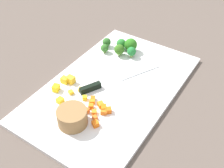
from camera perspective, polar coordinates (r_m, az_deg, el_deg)
The scene contains 28 objects.
ground_plane at distance 0.83m, azimuth 0.00°, elevation -1.14°, with size 4.00×4.00×0.00m, color brown.
cutting_board at distance 0.83m, azimuth 0.00°, elevation -0.83°, with size 0.56×0.34×0.01m, color white.
prep_bowl at distance 0.72m, azimuth -8.17°, elevation -6.73°, with size 0.08×0.08×0.05m, color olive.
chef_knife at distance 0.83m, azimuth -1.08°, elevation 0.32°, with size 0.25×0.14×0.02m.
carrot_dice_0 at distance 0.76m, azimuth -2.34°, elevation -4.27°, with size 0.02×0.02×0.01m, color orange.
carrot_dice_1 at distance 0.71m, azimuth -3.43°, elevation -8.15°, with size 0.02×0.02×0.01m, color orange.
carrot_dice_2 at distance 0.76m, azimuth -4.61°, elevation -4.45°, with size 0.01×0.01×0.01m, color orange.
carrot_dice_3 at distance 0.74m, azimuth -0.76°, elevation -5.42°, with size 0.02×0.01×0.01m, color orange.
carrot_dice_4 at distance 0.75m, azimuth -5.52°, elevation -5.29°, with size 0.01×0.01×0.01m, color orange.
carrot_dice_5 at distance 0.74m, azimuth -3.67°, elevation -5.80°, with size 0.01×0.01×0.01m, color orange.
carrot_dice_6 at distance 0.74m, azimuth -1.70°, elevation -5.71°, with size 0.02×0.01×0.01m, color orange.
carrot_dice_7 at distance 0.77m, azimuth -4.07°, elevation -3.62°, with size 0.01×0.01×0.01m, color orange.
carrot_dice_8 at distance 0.73m, azimuth -3.55°, elevation -6.93°, with size 0.01×0.01×0.01m, color orange.
carrot_dice_9 at distance 0.78m, azimuth -3.94°, elevation -2.99°, with size 0.01×0.01×0.01m, color orange.
carrot_dice_10 at distance 0.75m, azimuth -1.73°, elevation -4.97°, with size 0.01×0.02×0.02m, color orange.
pepper_dice_0 at distance 0.82m, azimuth -11.42°, elevation -0.80°, with size 0.02×0.02×0.02m, color yellow.
pepper_dice_1 at distance 0.81m, azimuth -8.43°, elevation -1.69°, with size 0.01×0.01×0.01m, color yellow.
pepper_dice_2 at distance 0.78m, azimuth -5.62°, elevation -2.86°, with size 0.01×0.01×0.01m, color yellow.
pepper_dice_3 at distance 0.78m, azimuth -10.60°, elevation -3.34°, with size 0.02×0.02×0.02m, color yellow.
pepper_dice_4 at distance 0.81m, azimuth -6.39°, elevation -1.12°, with size 0.01×0.01×0.01m, color yellow.
pepper_dice_5 at distance 0.84m, azimuth -9.67°, elevation 0.81°, with size 0.02×0.02×0.02m, color yellow.
pepper_dice_6 at distance 0.84m, azimuth -8.49°, elevation 0.89°, with size 0.02×0.02×0.02m, color yellow.
broccoli_floret_0 at distance 0.96m, azimuth 3.87°, elevation 8.01°, with size 0.04×0.04×0.05m.
broccoli_floret_1 at distance 0.93m, azimuth 1.51°, elevation 7.09°, with size 0.03×0.03×0.04m.
broccoli_floret_2 at distance 0.95m, azimuth -1.52°, elevation 7.38°, with size 0.03×0.03×0.03m.
broccoli_floret_3 at distance 0.97m, azimuth 1.91°, elevation 8.29°, with size 0.03×0.03×0.04m.
broccoli_floret_4 at distance 0.98m, azimuth -1.11°, elevation 8.58°, with size 0.03×0.03×0.03m.
broccoli_floret_5 at distance 0.93m, azimuth 4.03°, elevation 6.67°, with size 0.03×0.03×0.04m.
Camera 1 is at (-0.51, -0.34, 0.56)m, focal length 44.51 mm.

